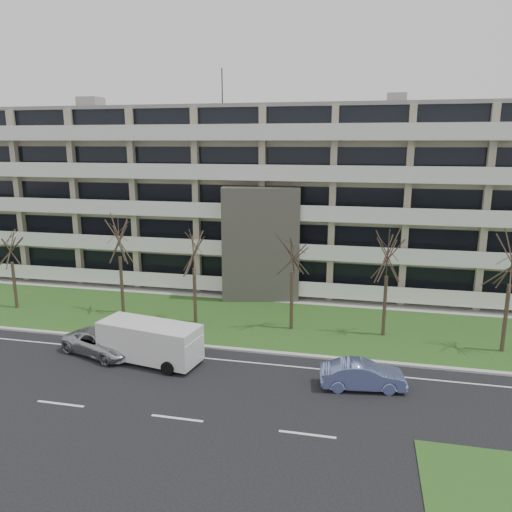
# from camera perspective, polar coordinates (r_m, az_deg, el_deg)

# --- Properties ---
(ground) EXTENTS (160.00, 160.00, 0.00)m
(ground) POSITION_cam_1_polar(r_m,az_deg,el_deg) (24.37, -9.00, -17.85)
(ground) COLOR black
(ground) RESTS_ON ground
(grass_verge) EXTENTS (90.00, 10.00, 0.06)m
(grass_verge) POSITION_cam_1_polar(r_m,az_deg,el_deg) (35.58, -1.35, -7.41)
(grass_verge) COLOR #274818
(grass_verge) RESTS_ON ground
(curb) EXTENTS (90.00, 0.35, 0.12)m
(curb) POSITION_cam_1_polar(r_m,az_deg,el_deg) (31.09, -3.58, -10.48)
(curb) COLOR #B2B2AD
(curb) RESTS_ON ground
(sidewalk) EXTENTS (90.00, 2.00, 0.08)m
(sidewalk) POSITION_cam_1_polar(r_m,az_deg,el_deg) (40.65, 0.50, -4.76)
(sidewalk) COLOR #B2B2AD
(sidewalk) RESTS_ON ground
(lane_edge_line) EXTENTS (90.00, 0.12, 0.01)m
(lane_edge_line) POSITION_cam_1_polar(r_m,az_deg,el_deg) (29.80, -4.38, -11.69)
(lane_edge_line) COLOR white
(lane_edge_line) RESTS_ON ground
(apartment_building) EXTENTS (60.50, 15.10, 18.75)m
(apartment_building) POSITION_cam_1_polar(r_m,az_deg,el_deg) (45.66, 2.30, 6.93)
(apartment_building) COLOR tan
(apartment_building) RESTS_ON ground
(silver_pickup) EXTENTS (5.50, 3.83, 1.40)m
(silver_pickup) POSITION_cam_1_polar(r_m,az_deg,el_deg) (31.56, -17.24, -9.45)
(silver_pickup) COLOR #AAACB2
(silver_pickup) RESTS_ON ground
(blue_sedan) EXTENTS (4.50, 2.11, 1.43)m
(blue_sedan) POSITION_cam_1_polar(r_m,az_deg,el_deg) (26.86, 12.09, -13.18)
(blue_sedan) COLOR #7D8ED9
(blue_sedan) RESTS_ON ground
(white_van) EXTENTS (6.21, 3.20, 2.29)m
(white_van) POSITION_cam_1_polar(r_m,az_deg,el_deg) (29.57, -11.93, -9.26)
(white_van) COLOR white
(white_van) RESTS_ON ground
(tree_1) EXTENTS (3.23, 3.23, 6.47)m
(tree_1) POSITION_cam_1_polar(r_m,az_deg,el_deg) (41.18, -26.31, 1.27)
(tree_1) COLOR #382B21
(tree_1) RESTS_ON ground
(tree_2) EXTENTS (3.84, 3.84, 7.68)m
(tree_2) POSITION_cam_1_polar(r_m,az_deg,el_deg) (36.94, -15.44, 2.45)
(tree_2) COLOR #382B21
(tree_2) RESTS_ON ground
(tree_3) EXTENTS (3.53, 3.53, 7.06)m
(tree_3) POSITION_cam_1_polar(r_m,az_deg,el_deg) (33.98, -7.16, 1.10)
(tree_3) COLOR #382B21
(tree_3) RESTS_ON ground
(tree_4) EXTENTS (3.60, 3.60, 7.20)m
(tree_4) POSITION_cam_1_polar(r_m,az_deg,el_deg) (32.59, 4.19, 0.85)
(tree_4) COLOR #382B21
(tree_4) RESTS_ON ground
(tree_5) EXTENTS (3.60, 3.60, 7.21)m
(tree_5) POSITION_cam_1_polar(r_m,az_deg,el_deg) (32.49, 14.84, 0.42)
(tree_5) COLOR #382B21
(tree_5) RESTS_ON ground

